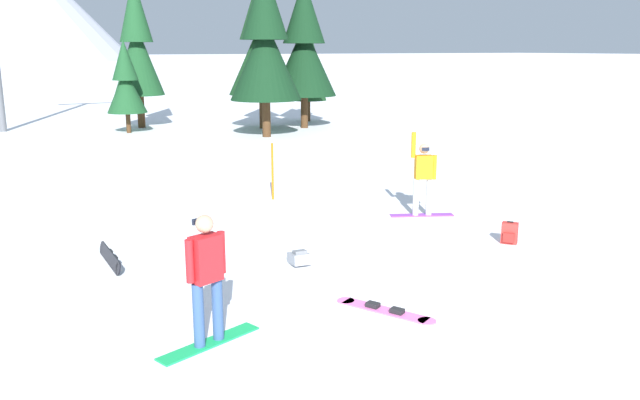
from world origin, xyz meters
TOP-DOWN VIEW (x-y plane):
  - ground_plane at (0.00, 0.00)m, footprint 800.00×800.00m
  - snowboarder_foreground at (-3.89, -0.76)m, footprint 1.58×0.77m
  - snowboarder_midground at (2.91, 3.50)m, footprint 1.51×0.87m
  - loose_snowboard_near_left at (-1.14, -0.96)m, footprint 1.03×1.62m
  - loose_snowboard_near_right at (-4.41, 3.37)m, footprint 0.16×1.69m
  - backpack_red at (3.12, 0.80)m, footprint 0.37×0.37m
  - backpack_grey at (-1.33, 1.63)m, footprint 0.37×0.55m
  - trail_marker_pole at (0.46, 6.78)m, footprint 0.06×0.06m
  - pine_tree_slender at (9.95, 23.20)m, footprint 2.04×2.04m
  - pine_tree_young at (6.54, 21.50)m, footprint 3.34×3.34m
  - pine_tree_twin at (0.13, 22.79)m, footprint 1.85×1.85m
  - pine_tree_broad at (1.18, 24.63)m, footprint 2.48×2.48m
  - pine_tree_short at (8.43, 20.65)m, footprint 3.21×3.21m
  - pine_tree_tall at (5.36, 18.40)m, footprint 3.19×3.19m

SIDE VIEW (x-z plane):
  - ground_plane at x=0.00m, z-range 0.00..0.00m
  - loose_snowboard_near_left at x=-1.14m, z-range -0.02..0.07m
  - loose_snowboard_near_right at x=-4.41m, z-range 0.00..0.25m
  - backpack_grey at x=-1.33m, z-range -0.01..0.29m
  - backpack_red at x=3.12m, z-range -0.02..0.45m
  - trail_marker_pole at x=0.46m, z-range 0.00..1.52m
  - snowboarder_midground at x=2.91m, z-range -0.05..1.97m
  - snowboarder_foreground at x=-3.89m, z-range 0.06..1.88m
  - pine_tree_twin at x=0.13m, z-range 0.20..4.55m
  - pine_tree_slender at x=9.95m, z-range 0.24..5.48m
  - pine_tree_short at x=8.43m, z-range 0.33..7.65m
  - pine_tree_broad at x=1.18m, z-range 0.33..7.76m
  - pine_tree_tall at x=5.36m, z-range 0.34..7.90m
  - pine_tree_young at x=6.54m, z-range 0.35..7.99m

